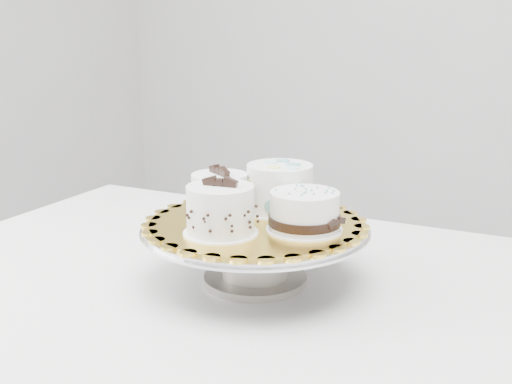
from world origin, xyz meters
The scene contains 7 objects.
table centered at (0.08, 0.08, 0.68)m, with size 1.40×1.02×0.75m.
cake_stand centered at (0.07, 0.08, 0.82)m, with size 0.37×0.37×0.10m.
cake_board centered at (0.07, 0.08, 0.85)m, with size 0.34×0.34×0.00m, color gold.
cake_swirl centered at (0.06, 0.01, 0.89)m, with size 0.12×0.12×0.09m.
cake_banded centered at (-0.01, 0.09, 0.88)m, with size 0.12×0.12×0.08m.
cake_dots centered at (0.07, 0.16, 0.89)m, with size 0.14×0.14×0.08m.
cake_ribbon centered at (0.15, 0.09, 0.88)m, with size 0.12×0.12×0.06m.
Camera 1 is at (0.60, -0.73, 1.16)m, focal length 45.00 mm.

